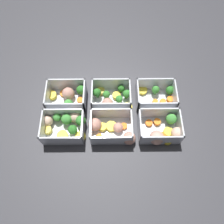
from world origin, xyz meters
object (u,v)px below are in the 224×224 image
object	(u,v)px
container_near_left	(66,125)
container_near_right	(163,130)
container_far_left	(69,97)
container_far_center	(113,97)
container_near_center	(112,129)
container_far_right	(158,95)

from	to	relation	value
container_near_left	container_near_right	xyz separation A→B (m)	(0.35, -0.02, 0.00)
container_far_left	container_far_center	size ratio (longest dim) A/B	1.04
container_near_left	container_near_center	size ratio (longest dim) A/B	0.97
container_far_left	container_far_right	xyz separation A→B (m)	(0.34, 0.00, -0.00)
container_far_left	container_near_left	bearing A→B (deg)	-90.48
container_near_left	container_far_left	xyz separation A→B (m)	(0.00, 0.12, -0.00)
container_near_left	container_far_center	size ratio (longest dim) A/B	1.12
container_near_right	container_far_center	xyz separation A→B (m)	(-0.18, 0.14, -0.00)
container_far_left	container_far_right	world-z (taller)	same
container_near_right	container_far_center	size ratio (longest dim) A/B	1.02
container_near_left	container_far_left	size ratio (longest dim) A/B	1.07
container_near_right	container_far_center	bearing A→B (deg)	142.82
container_near_center	container_far_center	size ratio (longest dim) A/B	1.15
container_far_right	container_far_center	bearing A→B (deg)	-177.36
container_near_left	container_far_left	world-z (taller)	same
container_near_left	container_far_right	bearing A→B (deg)	19.41
container_near_right	container_far_left	bearing A→B (deg)	157.82
container_near_left	container_near_center	world-z (taller)	same
container_far_center	container_far_left	bearing A→B (deg)	178.33
container_near_right	container_far_right	xyz separation A→B (m)	(-0.01, 0.14, -0.00)
container_far_center	container_near_right	bearing A→B (deg)	-37.18
container_near_left	container_near_center	distance (m)	0.17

